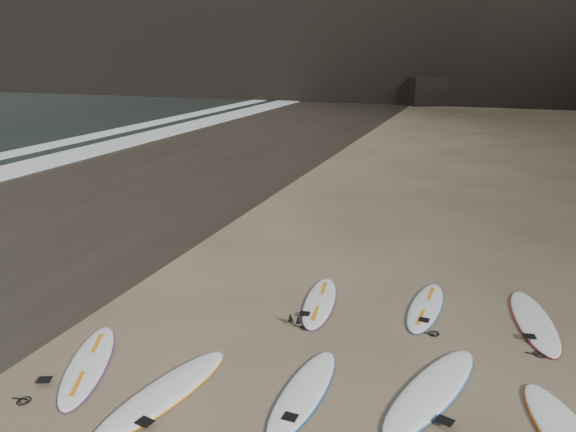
{
  "coord_description": "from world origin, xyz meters",
  "views": [
    {
      "loc": [
        -0.3,
        -7.28,
        4.79
      ],
      "look_at": [
        -4.01,
        3.11,
        1.5
      ],
      "focal_mm": 35.0,
      "sensor_mm": 36.0,
      "label": 1
    }
  ],
  "objects_px": {
    "surfboard_6": "(426,306)",
    "surfboard_11": "(88,364)",
    "surfboard_1": "(304,391)",
    "surfboard_2": "(432,389)",
    "surfboard_7": "(534,321)",
    "surfboard_5": "(320,302)",
    "surfboard_0": "(165,392)"
  },
  "relations": [
    {
      "from": "surfboard_0",
      "to": "surfboard_2",
      "type": "bearing_deg",
      "value": 32.14
    },
    {
      "from": "surfboard_5",
      "to": "surfboard_11",
      "type": "relative_size",
      "value": 0.96
    },
    {
      "from": "surfboard_2",
      "to": "surfboard_6",
      "type": "xyz_separation_m",
      "value": [
        -0.4,
        2.78,
        -0.01
      ]
    },
    {
      "from": "surfboard_0",
      "to": "surfboard_7",
      "type": "xyz_separation_m",
      "value": [
        5.16,
        4.18,
        -0.0
      ]
    },
    {
      "from": "surfboard_2",
      "to": "surfboard_7",
      "type": "bearing_deg",
      "value": 79.66
    },
    {
      "from": "surfboard_7",
      "to": "surfboard_1",
      "type": "bearing_deg",
      "value": -142.85
    },
    {
      "from": "surfboard_1",
      "to": "surfboard_5",
      "type": "height_order",
      "value": "same"
    },
    {
      "from": "surfboard_5",
      "to": "surfboard_7",
      "type": "distance_m",
      "value": 3.95
    },
    {
      "from": "surfboard_2",
      "to": "surfboard_7",
      "type": "relative_size",
      "value": 1.05
    },
    {
      "from": "surfboard_0",
      "to": "surfboard_1",
      "type": "height_order",
      "value": "surfboard_0"
    },
    {
      "from": "surfboard_1",
      "to": "surfboard_2",
      "type": "height_order",
      "value": "surfboard_2"
    },
    {
      "from": "surfboard_0",
      "to": "surfboard_7",
      "type": "distance_m",
      "value": 6.64
    },
    {
      "from": "surfboard_5",
      "to": "surfboard_1",
      "type": "bearing_deg",
      "value": -86.04
    },
    {
      "from": "surfboard_2",
      "to": "surfboard_11",
      "type": "relative_size",
      "value": 1.12
    },
    {
      "from": "surfboard_2",
      "to": "surfboard_6",
      "type": "distance_m",
      "value": 2.81
    },
    {
      "from": "surfboard_0",
      "to": "surfboard_6",
      "type": "xyz_separation_m",
      "value": [
        3.23,
        4.14,
        -0.01
      ]
    },
    {
      "from": "surfboard_5",
      "to": "surfboard_7",
      "type": "height_order",
      "value": "surfboard_7"
    },
    {
      "from": "surfboard_7",
      "to": "surfboard_11",
      "type": "xyz_separation_m",
      "value": [
        -6.69,
        -3.93,
        -0.0
      ]
    },
    {
      "from": "surfboard_2",
      "to": "surfboard_11",
      "type": "height_order",
      "value": "surfboard_2"
    },
    {
      "from": "surfboard_5",
      "to": "surfboard_7",
      "type": "bearing_deg",
      "value": -0.58
    },
    {
      "from": "surfboard_5",
      "to": "surfboard_11",
      "type": "xyz_separation_m",
      "value": [
        -2.78,
        -3.41,
        0.0
      ]
    },
    {
      "from": "surfboard_1",
      "to": "surfboard_5",
      "type": "bearing_deg",
      "value": 104.19
    },
    {
      "from": "surfboard_0",
      "to": "surfboard_7",
      "type": "bearing_deg",
      "value": 50.7
    },
    {
      "from": "surfboard_0",
      "to": "surfboard_5",
      "type": "xyz_separation_m",
      "value": [
        1.25,
        3.66,
        -0.0
      ]
    },
    {
      "from": "surfboard_6",
      "to": "surfboard_11",
      "type": "distance_m",
      "value": 6.15
    },
    {
      "from": "surfboard_0",
      "to": "surfboard_6",
      "type": "distance_m",
      "value": 5.25
    },
    {
      "from": "surfboard_1",
      "to": "surfboard_2",
      "type": "xyz_separation_m",
      "value": [
        1.74,
        0.66,
        0.01
      ]
    },
    {
      "from": "surfboard_7",
      "to": "surfboard_5",
      "type": "bearing_deg",
      "value": 177.96
    },
    {
      "from": "surfboard_7",
      "to": "surfboard_11",
      "type": "distance_m",
      "value": 7.76
    },
    {
      "from": "surfboard_6",
      "to": "surfboard_2",
      "type": "bearing_deg",
      "value": -78.52
    },
    {
      "from": "surfboard_2",
      "to": "surfboard_7",
      "type": "height_order",
      "value": "surfboard_2"
    },
    {
      "from": "surfboard_5",
      "to": "surfboard_11",
      "type": "bearing_deg",
      "value": -137.48
    }
  ]
}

